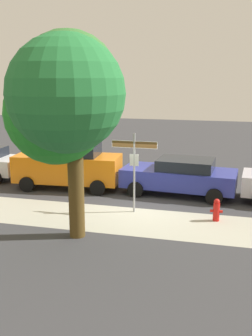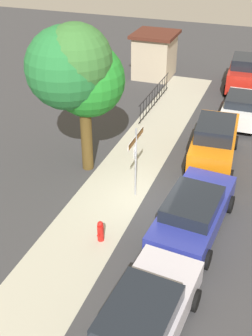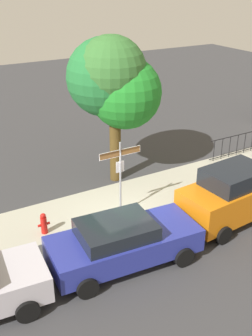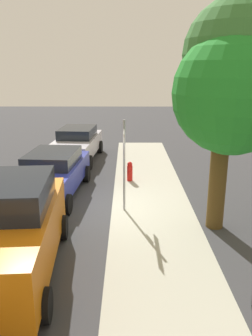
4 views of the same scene
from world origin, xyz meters
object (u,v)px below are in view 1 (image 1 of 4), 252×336
object	(u,v)px
street_sign	(134,158)
shade_tree	(63,98)
car_blue	(180,176)
fire_hydrant	(216,210)
car_orange	(69,165)

from	to	relation	value
street_sign	shade_tree	size ratio (longest dim) A/B	0.47
shade_tree	street_sign	bearing A→B (deg)	-114.60
car_blue	fire_hydrant	size ratio (longest dim) A/B	6.08
car_blue	shade_tree	bearing A→B (deg)	68.28
street_sign	fire_hydrant	bearing A→B (deg)	176.09
car_blue	car_orange	distance (m)	4.81
street_sign	car_blue	xyz separation A→B (m)	(-1.34, -2.55, -1.20)
car_blue	car_orange	bearing A→B (deg)	6.77
fire_hydrant	street_sign	bearing A→B (deg)	-3.91
street_sign	shade_tree	xyz separation A→B (m)	(1.34, 2.93, 2.23)
street_sign	shade_tree	bearing A→B (deg)	65.40
street_sign	shade_tree	world-z (taller)	shade_tree
street_sign	fire_hydrant	world-z (taller)	street_sign
car_orange	fire_hydrant	size ratio (longest dim) A/B	5.96
street_sign	shade_tree	distance (m)	3.92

